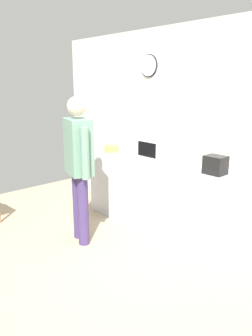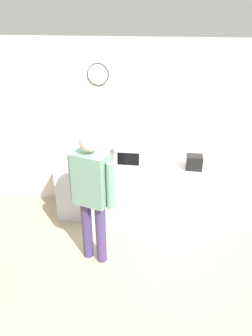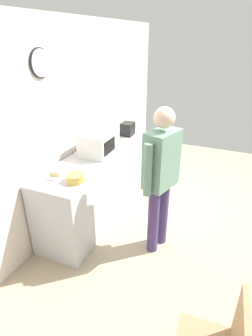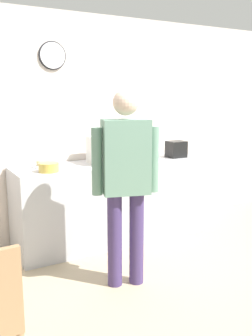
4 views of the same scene
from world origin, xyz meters
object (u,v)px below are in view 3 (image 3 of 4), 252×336
at_px(microwave, 99,143).
at_px(toaster, 128,129).
at_px(person_standing, 161,172).
at_px(salad_bowl, 76,178).
at_px(spoon_utensil, 75,153).
at_px(fork_utensil, 132,140).
at_px(sandwich_plate, 57,174).

bearing_deg(microwave, toaster, -4.26).
bearing_deg(person_standing, microwave, 68.29).
height_order(salad_bowl, spoon_utensil, salad_bowl).
height_order(salad_bowl, fork_utensil, salad_bowl).
bearing_deg(microwave, fork_utensil, -19.94).
bearing_deg(person_standing, sandwich_plate, 109.02).
distance_m(spoon_utensil, person_standing, 1.31).
relative_size(microwave, salad_bowl, 2.46).
height_order(salad_bowl, person_standing, person_standing).
xyz_separation_m(microwave, sandwich_plate, (-0.77, 0.13, -0.13)).
bearing_deg(salad_bowl, toaster, 2.85).
bearing_deg(sandwich_plate, microwave, -9.66).
height_order(salad_bowl, toaster, toaster).
bearing_deg(toaster, person_standing, -143.39).
bearing_deg(salad_bowl, spoon_utensil, 33.83).
distance_m(sandwich_plate, spoon_utensil, 0.66).
xyz_separation_m(sandwich_plate, spoon_utensil, (0.64, 0.17, -0.02)).
bearing_deg(microwave, spoon_utensil, 113.44).
height_order(fork_utensil, spoon_utensil, same).
xyz_separation_m(sandwich_plate, toaster, (1.62, -0.19, 0.08)).
distance_m(salad_bowl, fork_utensil, 1.43).
relative_size(microwave, fork_utensil, 2.94).
xyz_separation_m(salad_bowl, spoon_utensil, (0.67, 0.45, -0.04)).
height_order(toaster, spoon_utensil, toaster).
xyz_separation_m(toaster, fork_utensil, (-0.22, -0.16, -0.10)).
bearing_deg(person_standing, salad_bowl, 116.47).
xyz_separation_m(sandwich_plate, fork_utensil, (1.39, -0.36, -0.02)).
distance_m(microwave, sandwich_plate, 0.79).
bearing_deg(spoon_utensil, fork_utensil, -35.21).
relative_size(microwave, spoon_utensil, 2.94).
xyz_separation_m(microwave, fork_utensil, (0.62, -0.22, -0.15)).
height_order(microwave, spoon_utensil, microwave).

